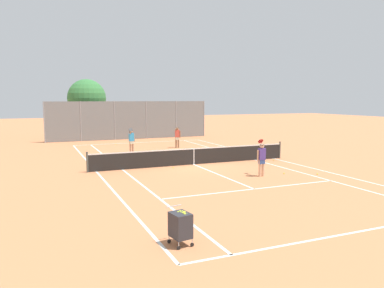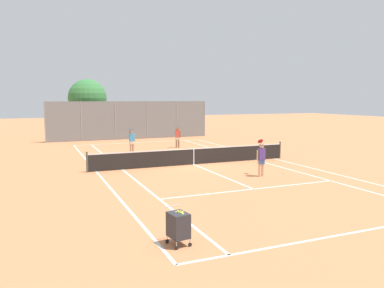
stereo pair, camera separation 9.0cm
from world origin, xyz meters
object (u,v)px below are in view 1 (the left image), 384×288
object	(u,v)px
tennis_net	(194,156)
ball_cart	(180,225)
loose_tennis_ball_4	(120,159)
tree_behind_left	(86,99)
player_far_right	(177,136)
player_near_side	(262,157)
loose_tennis_ball_1	(173,168)
loose_tennis_ball_2	(317,174)
loose_tennis_ball_3	(284,173)
loose_tennis_ball_5	(274,160)
player_far_left	(132,140)
loose_tennis_ball_0	(116,144)

from	to	relation	value
tennis_net	ball_cart	world-z (taller)	tennis_net
loose_tennis_ball_4	tree_behind_left	size ratio (longest dim) A/B	0.01
ball_cart	player_far_right	size ratio (longest dim) A/B	0.60
player_near_side	loose_tennis_ball_1	world-z (taller)	player_near_side
loose_tennis_ball_2	tree_behind_left	bearing A→B (deg)	109.50
loose_tennis_ball_1	loose_tennis_ball_3	distance (m)	5.88
loose_tennis_ball_2	loose_tennis_ball_4	xyz separation A→B (m)	(-8.06, 8.67, 0.00)
loose_tennis_ball_4	ball_cart	bearing A→B (deg)	-96.02
player_near_side	loose_tennis_ball_2	bearing A→B (deg)	-14.83
ball_cart	loose_tennis_ball_4	world-z (taller)	ball_cart
loose_tennis_ball_1	loose_tennis_ball_3	bearing A→B (deg)	-38.85
ball_cart	player_far_right	distance (m)	19.41
tennis_net	loose_tennis_ball_1	distance (m)	1.66
loose_tennis_ball_5	tree_behind_left	size ratio (longest dim) A/B	0.01
loose_tennis_ball_4	loose_tennis_ball_5	bearing A→B (deg)	-26.36
player_far_left	loose_tennis_ball_1	world-z (taller)	player_far_left
tree_behind_left	loose_tennis_ball_3	bearing A→B (deg)	-73.26
player_far_right	loose_tennis_ball_0	bearing A→B (deg)	136.21
loose_tennis_ball_4	loose_tennis_ball_5	world-z (taller)	same
player_near_side	loose_tennis_ball_0	bearing A→B (deg)	104.33
player_far_left	loose_tennis_ball_5	size ratio (longest dim) A/B	26.88
player_near_side	loose_tennis_ball_4	size ratio (longest dim) A/B	26.88
loose_tennis_ball_2	loose_tennis_ball_3	xyz separation A→B (m)	(-1.45, 0.76, 0.00)
loose_tennis_ball_3	loose_tennis_ball_4	distance (m)	10.31
player_far_left	loose_tennis_ball_3	size ratio (longest dim) A/B	26.88
player_far_right	loose_tennis_ball_2	distance (m)	12.73
loose_tennis_ball_1	ball_cart	bearing A→B (deg)	-109.13
player_far_right	tree_behind_left	bearing A→B (deg)	116.82
player_far_left	loose_tennis_ball_0	xyz separation A→B (m)	(-0.08, 5.08, -0.89)
ball_cart	loose_tennis_ball_1	xyz separation A→B (m)	(3.55, 10.23, -0.50)
loose_tennis_ball_2	loose_tennis_ball_4	size ratio (longest dim) A/B	1.00
ball_cart	tree_behind_left	bearing A→B (deg)	87.12
player_far_left	loose_tennis_ball_0	distance (m)	5.16
player_near_side	player_far_right	size ratio (longest dim) A/B	1.11
player_near_side	player_far_left	bearing A→B (deg)	110.43
player_near_side	player_far_left	size ratio (longest dim) A/B	1.00
tennis_net	loose_tennis_ball_1	bearing A→B (deg)	-158.37
loose_tennis_ball_0	player_far_right	bearing A→B (deg)	-43.79
loose_tennis_ball_0	loose_tennis_ball_3	size ratio (longest dim) A/B	1.00
tennis_net	ball_cart	bearing A→B (deg)	-114.94
ball_cart	loose_tennis_ball_1	size ratio (longest dim) A/B	14.58
player_far_left	loose_tennis_ball_0	size ratio (longest dim) A/B	26.88
tree_behind_left	ball_cart	bearing A→B (deg)	-92.88
player_far_right	loose_tennis_ball_1	bearing A→B (deg)	-112.28
loose_tennis_ball_0	tennis_net	bearing A→B (deg)	-78.80
player_near_side	loose_tennis_ball_4	world-z (taller)	player_near_side
loose_tennis_ball_4	tennis_net	bearing A→B (deg)	-45.98
player_far_left	loose_tennis_ball_4	size ratio (longest dim) A/B	26.88
player_far_left	loose_tennis_ball_3	xyz separation A→B (m)	(5.23, -10.37, -0.89)
ball_cart	loose_tennis_ball_5	bearing A→B (deg)	45.31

